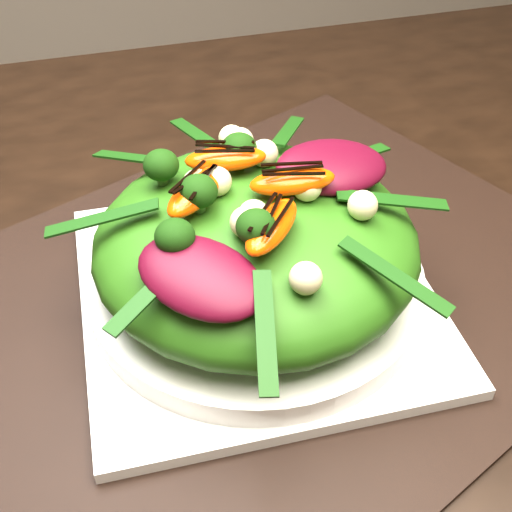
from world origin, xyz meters
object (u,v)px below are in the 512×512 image
object	(u,v)px
dining_table	(443,256)
orange_segment	(244,179)
plate_base	(256,294)
placemat	(256,300)
salad_bowl	(256,280)
lettuce_mound	(256,243)

from	to	relation	value
dining_table	orange_segment	world-z (taller)	dining_table
dining_table	plate_base	xyz separation A→B (m)	(-0.18, -0.03, 0.03)
orange_segment	placemat	bearing A→B (deg)	-71.59
salad_bowl	lettuce_mound	size ratio (longest dim) A/B	1.07
plate_base	orange_segment	size ratio (longest dim) A/B	4.49
lettuce_mound	orange_segment	xyz separation A→B (m)	(-0.00, 0.01, 0.05)
placemat	salad_bowl	distance (m)	0.02
dining_table	orange_segment	size ratio (longest dim) A/B	27.52
dining_table	placemat	bearing A→B (deg)	-170.82
orange_segment	salad_bowl	bearing A→B (deg)	-71.59
placemat	orange_segment	world-z (taller)	orange_segment
dining_table	salad_bowl	world-z (taller)	dining_table
plate_base	orange_segment	distance (m)	0.10
placemat	orange_segment	distance (m)	0.11
plate_base	salad_bowl	bearing A→B (deg)	0.00
dining_table	plate_base	bearing A→B (deg)	-170.82
placemat	orange_segment	bearing A→B (deg)	108.41
dining_table	salad_bowl	distance (m)	0.19
dining_table	orange_segment	bearing A→B (deg)	-175.37
plate_base	lettuce_mound	xyz separation A→B (m)	(0.00, 0.00, 0.05)
orange_segment	dining_table	bearing A→B (deg)	4.63
salad_bowl	lettuce_mound	xyz separation A→B (m)	(0.00, 0.00, 0.04)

